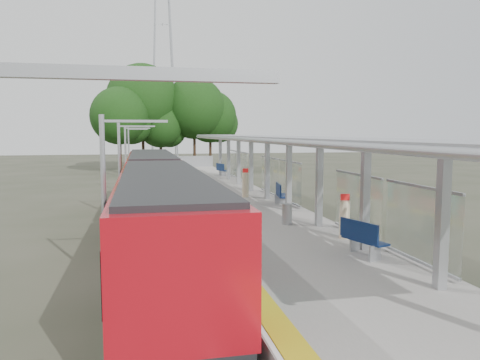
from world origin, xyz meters
name	(u,v)px	position (x,y,z in m)	size (l,w,h in m)	color
trackbed	(153,212)	(-4.50, 20.00, 0.12)	(3.00, 70.00, 0.24)	#59544C
platform	(227,204)	(0.00, 20.00, 0.50)	(6.00, 50.00, 1.00)	gray
tactile_strip	(185,197)	(-2.55, 20.00, 1.01)	(0.60, 50.00, 0.02)	gold
end_fence	(187,161)	(0.00, 44.95, 1.60)	(6.00, 0.10, 1.20)	#9EA0A5
train	(156,194)	(-4.50, 13.40, 2.05)	(2.74, 27.60, 3.62)	black
canopy	(269,145)	(1.61, 16.19, 4.20)	(3.27, 38.00, 3.66)	#9EA0A5
pylon	(163,48)	(-1.00, 73.00, 19.00)	(8.00, 4.00, 38.00)	#9EA0A5
tree_cluster	(165,109)	(-1.82, 53.63, 7.84)	(18.82, 11.93, 13.62)	#382316
catenary_masts	(121,167)	(-6.22, 19.00, 2.91)	(2.08, 48.16, 5.40)	#9EA0A5
bench_near	(362,238)	(1.55, 5.25, 1.59)	(0.96, 1.71, 1.12)	#0F224F
bench_mid	(281,194)	(2.09, 15.59, 1.62)	(0.80, 1.78, 1.18)	#0F224F
bench_far	(222,169)	(1.96, 33.15, 1.58)	(0.89, 1.68, 1.10)	#0F224F
info_pillar_near	(345,219)	(2.06, 7.66, 1.71)	(0.37, 0.37, 1.64)	beige
info_pillar_far	(245,185)	(0.96, 19.09, 1.75)	(0.39, 0.39, 1.72)	beige
litter_bin	(287,214)	(0.83, 10.61, 1.44)	(0.43, 0.43, 0.87)	#9EA0A5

